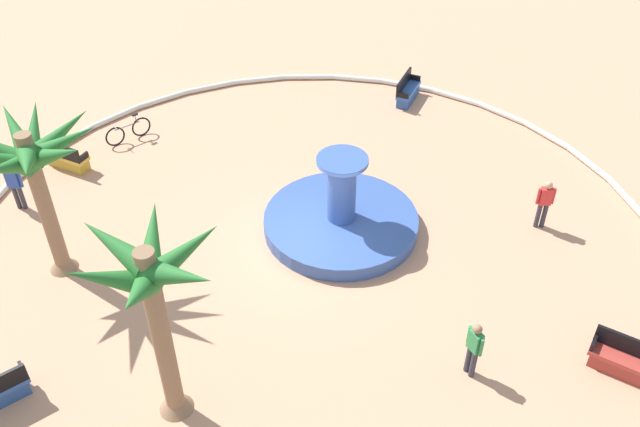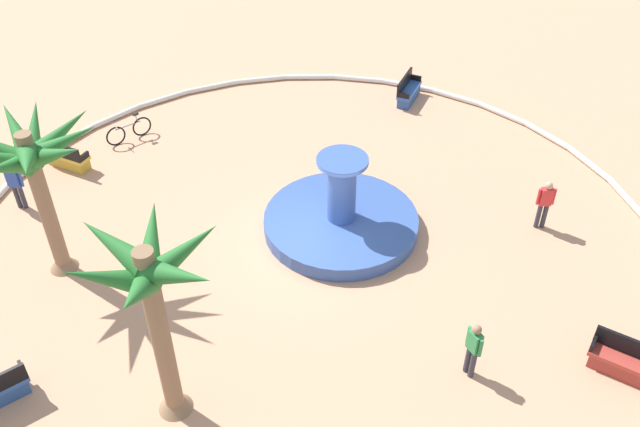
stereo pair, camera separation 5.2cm
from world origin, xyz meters
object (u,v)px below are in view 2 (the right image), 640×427
bench_west (67,158)px  person_pedestrian_stroll (473,348)px  bench_east (623,363)px  palm_tree_by_curb (32,161)px  bench_southwest (408,92)px  palm_tree_near_fountain (151,291)px  person_cyclist_helmet (15,184)px  person_cyclist_photo (545,202)px  bicycle_red_frame (129,131)px  fountain (341,220)px

bench_west → person_pedestrian_stroll: bearing=115.5°
bench_east → palm_tree_by_curb: bearing=-43.2°
bench_west → bench_southwest: same height
palm_tree_near_fountain → bench_southwest: 15.77m
bench_east → person_pedestrian_stroll: (3.18, -1.73, 0.58)m
bench_southwest → person_cyclist_helmet: 14.19m
palm_tree_near_fountain → palm_tree_by_curb: (1.13, -5.88, -0.14)m
palm_tree_near_fountain → bench_southwest: palm_tree_near_fountain is taller
bench_west → person_cyclist_photo: person_cyclist_photo is taller
bench_southwest → bicycle_red_frame: 10.41m
bicycle_red_frame → person_cyclist_helmet: 4.60m
fountain → bench_southwest: fountain is taller
fountain → person_cyclist_photo: bearing=152.0°
bicycle_red_frame → bench_west: bearing=15.0°
bench_west → bench_southwest: 12.55m
fountain → person_pedestrian_stroll: 6.09m
person_cyclist_photo → person_cyclist_helmet: bearing=-32.3°
palm_tree_near_fountain → bicycle_red_frame: size_ratio=2.96×
fountain → person_cyclist_helmet: size_ratio=2.84×
fountain → bicycle_red_frame: fountain is taller
fountain → person_cyclist_helmet: bearing=-34.9°
fountain → bench_west: 9.55m
bench_east → bicycle_red_frame: bench_east is taller
palm_tree_near_fountain → person_cyclist_helmet: size_ratio=3.14×
fountain → bicycle_red_frame: size_ratio=2.68×
fountain → person_cyclist_helmet: (8.09, -5.65, 0.55)m
fountain → person_cyclist_photo: fountain is taller
palm_tree_by_curb → bicycle_red_frame: bearing=-122.7°
bench_east → person_cyclist_helmet: person_cyclist_helmet is taller
bench_west → palm_tree_by_curb: bearing=75.7°
bench_east → bicycle_red_frame: 17.13m
bench_east → bench_west: size_ratio=1.03×
palm_tree_near_fountain → person_cyclist_helmet: (1.65, -9.25, -2.84)m
palm_tree_near_fountain → bench_east: (-9.59, 4.18, -3.39)m
fountain → palm_tree_by_curb: 8.55m
fountain → bench_east: fountain is taller
bench_west → person_pedestrian_stroll: size_ratio=0.97×
bench_west → person_cyclist_helmet: size_ratio=0.99×
palm_tree_near_fountain → palm_tree_by_curb: size_ratio=1.08×
bench_west → person_pedestrian_stroll: (-6.29, 13.22, 0.58)m
person_pedestrian_stroll → fountain: bearing=-90.3°
palm_tree_by_curb → person_cyclist_helmet: bearing=-81.2°
palm_tree_by_curb → person_cyclist_photo: bearing=158.4°
palm_tree_near_fountain → bench_west: bearing=-90.6°
palm_tree_near_fountain → person_cyclist_photo: 12.03m
fountain → bench_southwest: 8.10m
palm_tree_by_curb → bench_west: palm_tree_by_curb is taller
palm_tree_by_curb → bench_southwest: palm_tree_by_curb is taller
palm_tree_by_curb → bench_west: bearing=-104.3°
bench_southwest → person_pedestrian_stroll: (6.12, 11.41, 0.58)m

